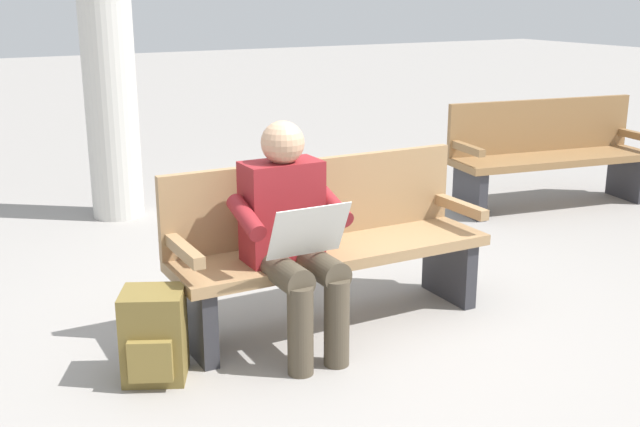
{
  "coord_description": "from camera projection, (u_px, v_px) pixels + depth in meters",
  "views": [
    {
      "loc": [
        2.02,
        3.5,
        1.79
      ],
      "look_at": [
        0.17,
        0.15,
        0.7
      ],
      "focal_mm": 43.78,
      "sensor_mm": 36.0,
      "label": 1
    }
  ],
  "objects": [
    {
      "name": "backpack",
      "position": [
        154.0,
        336.0,
        3.7
      ],
      "size": [
        0.37,
        0.38,
        0.44
      ],
      "rotation": [
        0.0,
        0.0,
        5.83
      ],
      "color": "brown",
      "rests_on": "ground"
    },
    {
      "name": "bench_far",
      "position": [
        549.0,
        153.0,
        6.69
      ],
      "size": [
        1.85,
        0.76,
        0.9
      ],
      "rotation": [
        0.0,
        0.0,
        -0.16
      ],
      "color": "olive",
      "rests_on": "ground"
    },
    {
      "name": "bench_near",
      "position": [
        327.0,
        242.0,
        4.31
      ],
      "size": [
        1.8,
        0.5,
        0.9
      ],
      "rotation": [
        0.0,
        0.0,
        -0.01
      ],
      "color": "#9E7A51",
      "rests_on": "ground"
    },
    {
      "name": "support_pillar",
      "position": [
        105.0,
        19.0,
        6.05
      ],
      "size": [
        0.41,
        0.41,
        3.17
      ],
      "primitive_type": "cylinder",
      "color": "beige",
      "rests_on": "ground"
    },
    {
      "name": "ground_plane",
      "position": [
        333.0,
        323.0,
        4.38
      ],
      "size": [
        40.0,
        40.0,
        0.0
      ],
      "primitive_type": "plane",
      "color": "gray"
    },
    {
      "name": "person_seated",
      "position": [
        292.0,
        232.0,
        3.92
      ],
      "size": [
        0.57,
        0.58,
        1.18
      ],
      "rotation": [
        0.0,
        0.0,
        -0.01
      ],
      "color": "maroon",
      "rests_on": "ground"
    }
  ]
}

